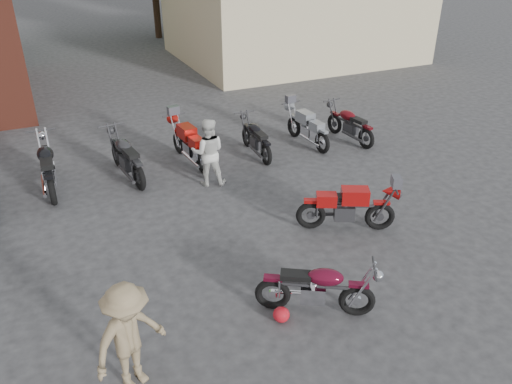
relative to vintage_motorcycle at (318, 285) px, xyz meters
name	(u,v)px	position (x,y,z in m)	size (l,w,h in m)	color
ground	(270,289)	(-0.42, 0.81, -0.53)	(90.00, 90.00, 0.00)	#2F2F31
stucco_building	(292,17)	(8.08, 15.81, 1.22)	(10.00, 8.00, 3.50)	#BEB488
vintage_motorcycle	(318,285)	(0.00, 0.00, 0.00)	(1.81, 0.60, 1.05)	#4F091D
sportbike	(348,205)	(1.83, 1.87, 0.03)	(1.90, 0.63, 1.10)	#AB0E0E
helmet	(281,315)	(-0.60, 0.05, -0.40)	(0.26, 0.26, 0.24)	#B6131E
person_light	(208,152)	(0.01, 4.94, 0.28)	(0.79, 0.61, 1.62)	silver
person_tan	(129,338)	(-2.91, -0.20, 0.29)	(1.05, 0.60, 1.63)	#877353
row_bike_2	(47,164)	(-3.42, 6.25, 0.10)	(2.15, 0.71, 1.25)	black
row_bike_3	(126,155)	(-1.67, 6.10, 0.07)	(2.06, 0.68, 1.19)	#252528
row_bike_4	(189,142)	(-0.02, 6.28, 0.06)	(2.00, 0.66, 1.16)	#A5130D
row_bike_5	(256,136)	(1.73, 6.03, 0.00)	(1.81, 0.60, 1.05)	black
row_bike_6	(307,126)	(3.33, 6.10, 0.02)	(1.89, 0.62, 1.10)	gray
row_bike_7	(350,122)	(4.56, 5.85, 0.02)	(1.87, 0.62, 1.08)	#550A10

